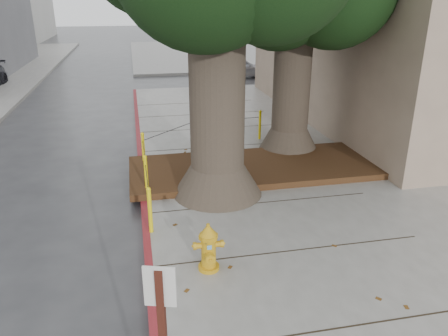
% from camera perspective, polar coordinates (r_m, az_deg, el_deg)
% --- Properties ---
extents(ground, '(140.00, 140.00, 0.00)m').
position_cam_1_polar(ground, '(7.99, 5.10, -12.03)').
color(ground, '#28282B').
rests_on(ground, ground).
extents(sidewalk_far, '(16.00, 20.00, 0.15)m').
position_cam_1_polar(sidewalk_far, '(37.48, 0.76, 14.84)').
color(sidewalk_far, slate).
rests_on(sidewalk_far, ground).
extents(curb_red, '(0.14, 26.00, 0.16)m').
position_cam_1_polar(curb_red, '(9.85, -10.39, -4.94)').
color(curb_red, maroon).
rests_on(curb_red, ground).
extents(planter_bed, '(6.40, 2.60, 0.16)m').
position_cam_1_polar(planter_bed, '(11.45, 3.93, 0.06)').
color(planter_bed, black).
rests_on(planter_bed, sidewalk_main).
extents(bollard_ring, '(3.79, 5.39, 0.95)m').
position_cam_1_polar(bollard_ring, '(11.42, -5.24, 2.28)').
color(bollard_ring, yellow).
rests_on(bollard_ring, sidewalk_main).
extents(fire_hydrant, '(0.44, 0.40, 0.85)m').
position_cam_1_polar(fire_hydrant, '(7.28, -2.04, -10.35)').
color(fire_hydrant, gold).
rests_on(fire_hydrant, sidewalk_main).
extents(car_silver, '(3.49, 1.45, 1.18)m').
position_cam_1_polar(car_silver, '(25.97, 2.02, 13.02)').
color(car_silver, '#ABABB0').
rests_on(car_silver, ground).
extents(car_red, '(3.68, 1.60, 1.18)m').
position_cam_1_polar(car_red, '(27.28, 8.81, 13.19)').
color(car_red, maroon).
rests_on(car_red, ground).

